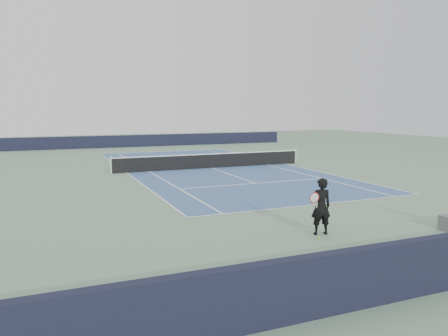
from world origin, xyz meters
name	(u,v)px	position (x,y,z in m)	size (l,w,h in m)	color
ground	(211,168)	(0.00, 0.00, 0.00)	(80.00, 80.00, 0.00)	slate
court_surface	(211,168)	(0.00, 0.00, 0.01)	(10.97, 23.77, 0.01)	#3B5A8B
tennis_net	(211,160)	(0.00, 0.00, 0.50)	(12.90, 0.10, 1.07)	silver
windscreen_far	(149,141)	(0.00, 17.88, 0.60)	(30.00, 0.25, 1.20)	black
tennis_player	(321,206)	(-2.32, -15.40, 0.88)	(0.82, 0.60, 1.76)	black
tennis_ball	(319,238)	(-2.63, -15.80, 0.03)	(0.07, 0.07, 0.07)	yellow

